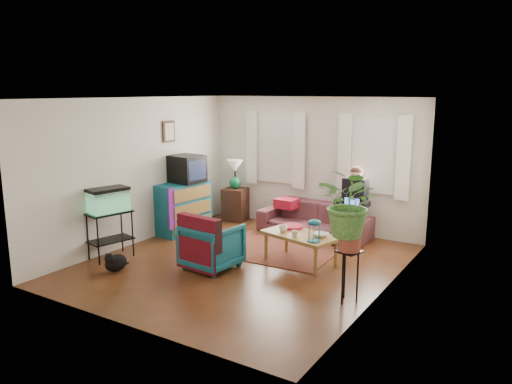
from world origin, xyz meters
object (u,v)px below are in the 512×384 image
Objects in this scene: armchair at (212,243)px; plant_stand at (348,276)px; coffee_table at (300,248)px; aquarium_stand at (110,235)px; sofa at (314,214)px; dresser at (183,208)px; side_table at (235,204)px.

armchair is 2.28m from plant_stand.
armchair is 1.40m from coffee_table.
aquarium_stand reaches higher than coffee_table.
sofa is 1.78× the size of coffee_table.
dresser is at bearing -32.54° from armchair.
coffee_table is at bearing 40.49° from aquarium_stand.
dresser is 1.39× the size of aquarium_stand.
coffee_table is at bearing -2.61° from dresser.
dresser is 4.20m from plant_stand.
sofa is 3.01× the size of plant_stand.
plant_stand is (3.96, -1.41, -0.14)m from dresser.
armchair is (1.69, 0.51, 0.00)m from aquarium_stand.
coffee_table is at bearing -134.88° from armchair.
dresser reaches higher than aquarium_stand.
armchair reaches higher than coffee_table.
dresser reaches higher than side_table.
side_table is 0.87× the size of aquarium_stand.
sofa is 2.69× the size of armchair.
dresser is 1.38× the size of armchair.
side_table is at bearing 143.03° from plant_stand.
aquarium_stand is 3.10m from coffee_table.
dresser is 1.55× the size of plant_stand.
coffee_table is 1.70× the size of plant_stand.
sofa is at bearing 123.51° from plant_stand.
side_table is 2.94m from armchair.
dresser is at bearing 160.38° from plant_stand.
side_table is 0.97× the size of plant_stand.
dresser is (-0.34, -1.31, 0.15)m from side_table.
aquarium_stand reaches higher than plant_stand.
plant_stand is (3.97, 0.41, -0.04)m from aquarium_stand.
aquarium_stand reaches higher than side_table.
armchair reaches higher than plant_stand.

